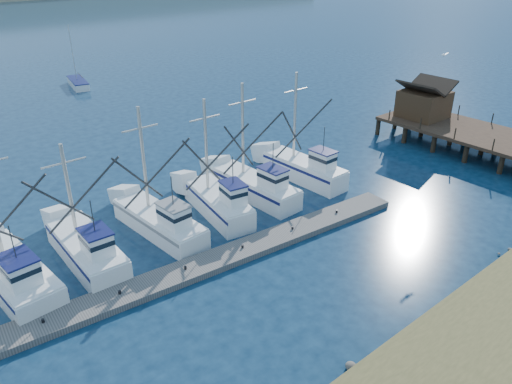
% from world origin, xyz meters
% --- Properties ---
extents(ground, '(500.00, 500.00, 0.00)m').
position_xyz_m(ground, '(0.00, 0.00, 0.00)').
color(ground, '#0C2137').
rests_on(ground, ground).
extents(floating_dock, '(30.60, 4.64, 0.41)m').
position_xyz_m(floating_dock, '(-8.73, 6.86, 0.20)').
color(floating_dock, slate).
rests_on(floating_dock, ground).
extents(timber_pier, '(7.00, 20.00, 8.00)m').
position_xyz_m(timber_pier, '(21.50, 8.46, 2.57)').
color(timber_pier, black).
rests_on(timber_pier, ground).
extents(trawler_fleet, '(29.76, 8.57, 9.13)m').
position_xyz_m(trawler_fleet, '(-9.25, 11.87, 0.97)').
color(trawler_fleet, white).
rests_on(trawler_fleet, ground).
extents(sailboat_near, '(3.00, 6.49, 8.10)m').
position_xyz_m(sailboat_near, '(2.70, 53.29, 0.49)').
color(sailboat_near, white).
rests_on(sailboat_near, ground).
extents(flying_gull, '(1.22, 0.22, 0.22)m').
position_xyz_m(flying_gull, '(13.84, 6.35, 9.87)').
color(flying_gull, white).
rests_on(flying_gull, ground).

